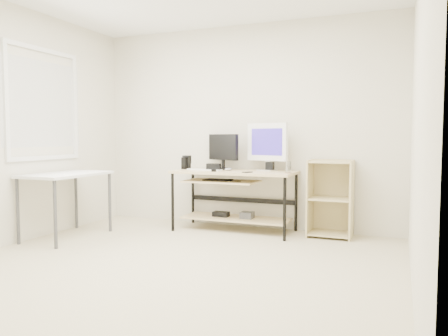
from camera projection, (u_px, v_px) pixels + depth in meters
room at (156, 120)px, 3.90m from camera, size 4.01×4.01×2.62m
desk at (233, 188)px, 5.40m from camera, size 1.50×0.65×0.75m
side_table at (66, 180)px, 5.03m from camera, size 0.60×1.00×0.75m
shelf_unit at (331, 198)px, 5.12m from camera, size 0.50×0.40×0.90m
black_monitor at (223, 149)px, 5.59m from camera, size 0.47×0.25×0.45m
white_imac at (267, 143)px, 5.36m from camera, size 0.54×0.20×0.59m
keyboard at (205, 170)px, 5.49m from camera, size 0.46×0.18×0.02m
mouse at (228, 169)px, 5.41m from camera, size 0.10×0.12×0.04m
center_speaker at (214, 167)px, 5.43m from camera, size 0.18×0.09×0.09m
speaker_left at (187, 162)px, 5.71m from camera, size 0.09×0.09×0.18m
speaker_right at (270, 166)px, 5.37m from camera, size 0.09×0.09×0.11m
audio_controller at (184, 163)px, 5.66m from camera, size 0.09×0.07×0.15m
volume_puck at (214, 171)px, 5.26m from camera, size 0.07×0.07×0.03m
smartphone at (248, 172)px, 5.12m from camera, size 0.11×0.14×0.01m
coaster at (288, 173)px, 5.03m from camera, size 0.11×0.11×0.01m
drinking_glass at (288, 167)px, 5.02m from camera, size 0.08×0.08×0.13m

